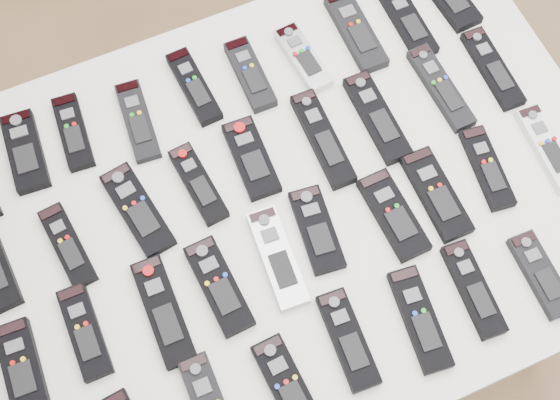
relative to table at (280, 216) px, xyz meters
name	(u,v)px	position (x,y,z in m)	size (l,w,h in m)	color
ground	(308,265)	(0.13, 0.10, -0.72)	(4.00, 4.00, 0.00)	brown
table	(280,216)	(0.00, 0.00, 0.00)	(1.25, 0.88, 0.78)	white
remote_1	(25,152)	(-0.40, 0.29, 0.07)	(0.06, 0.16, 0.02)	black
remote_2	(73,132)	(-0.30, 0.29, 0.07)	(0.05, 0.16, 0.02)	black
remote_3	(138,121)	(-0.18, 0.26, 0.07)	(0.05, 0.17, 0.02)	black
remote_4	(194,87)	(-0.05, 0.29, 0.07)	(0.05, 0.17, 0.02)	black
remote_5	(250,74)	(0.06, 0.27, 0.07)	(0.05, 0.16, 0.02)	black
remote_6	(303,58)	(0.17, 0.26, 0.07)	(0.05, 0.16, 0.02)	#B7B7BC
remote_7	(356,31)	(0.29, 0.28, 0.07)	(0.06, 0.19, 0.02)	black
remote_8	(408,22)	(0.40, 0.26, 0.07)	(0.05, 0.17, 0.02)	black
remote_11	(68,246)	(-0.38, 0.08, 0.07)	(0.05, 0.16, 0.02)	black
remote_12	(138,210)	(-0.24, 0.09, 0.07)	(0.06, 0.19, 0.02)	black
remote_13	(198,184)	(-0.12, 0.09, 0.07)	(0.05, 0.16, 0.02)	black
remote_14	(251,158)	(-0.01, 0.10, 0.07)	(0.06, 0.16, 0.02)	black
remote_15	(323,139)	(0.13, 0.09, 0.07)	(0.05, 0.21, 0.02)	black
remote_16	(377,117)	(0.24, 0.09, 0.07)	(0.05, 0.20, 0.02)	black
remote_17	(441,88)	(0.38, 0.09, 0.07)	(0.05, 0.19, 0.02)	black
remote_18	(493,68)	(0.50, 0.09, 0.07)	(0.05, 0.19, 0.02)	black
remote_19	(22,367)	(-0.52, -0.10, 0.07)	(0.06, 0.16, 0.02)	black
remote_20	(85,332)	(-0.40, -0.09, 0.07)	(0.05, 0.17, 0.02)	black
remote_21	(163,311)	(-0.27, -0.11, 0.07)	(0.06, 0.20, 0.02)	black
remote_22	(219,286)	(-0.16, -0.10, 0.07)	(0.06, 0.18, 0.02)	black
remote_23	(278,258)	(-0.05, -0.10, 0.07)	(0.05, 0.19, 0.02)	#B7B7BC
remote_24	(317,230)	(0.04, -0.08, 0.07)	(0.06, 0.16, 0.02)	black
remote_25	(393,215)	(0.18, -0.11, 0.07)	(0.06, 0.17, 0.02)	black
remote_26	(436,194)	(0.27, -0.10, 0.07)	(0.06, 0.18, 0.02)	black
remote_27	(487,168)	(0.38, -0.09, 0.07)	(0.05, 0.17, 0.02)	black
remote_28	(548,148)	(0.50, -0.10, 0.07)	(0.05, 0.18, 0.02)	silver
remote_32	(288,388)	(-0.12, -0.31, 0.07)	(0.06, 0.18, 0.02)	black
remote_33	(348,340)	(0.00, -0.28, 0.07)	(0.05, 0.17, 0.02)	black
remote_34	(420,319)	(0.13, -0.30, 0.07)	(0.05, 0.18, 0.02)	black
remote_35	(473,289)	(0.24, -0.29, 0.07)	(0.05, 0.18, 0.02)	black
remote_36	(541,275)	(0.36, -0.31, 0.07)	(0.05, 0.16, 0.02)	black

